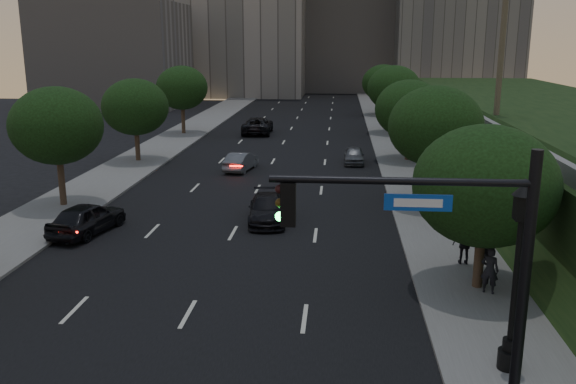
# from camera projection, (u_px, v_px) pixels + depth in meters

# --- Properties ---
(road_surface) EXTENTS (16.00, 140.00, 0.02)m
(road_surface) POSITION_uv_depth(u_px,v_px,m) (270.00, 167.00, 44.96)
(road_surface) COLOR black
(road_surface) RESTS_ON ground
(sidewalk_right) EXTENTS (4.50, 140.00, 0.15)m
(sidewalk_right) POSITION_uv_depth(u_px,v_px,m) (410.00, 168.00, 44.11)
(sidewalk_right) COLOR slate
(sidewalk_right) RESTS_ON ground
(sidewalk_left) EXTENTS (4.50, 140.00, 0.15)m
(sidewalk_left) POSITION_uv_depth(u_px,v_px,m) (135.00, 164.00, 45.78)
(sidewalk_left) COLOR slate
(sidewalk_left) RESTS_ON ground
(parapet_wall) EXTENTS (0.35, 90.00, 0.70)m
(parapet_wall) POSITION_uv_depth(u_px,v_px,m) (466.00, 113.00, 40.87)
(parapet_wall) COLOR slate
(parapet_wall) RESTS_ON embankment
(office_block_mid) EXTENTS (22.00, 18.00, 26.00)m
(office_block_mid) POSITION_uv_depth(u_px,v_px,m) (347.00, 18.00, 110.91)
(office_block_mid) COLOR #9B958E
(office_block_mid) RESTS_ON ground
(office_block_filler) EXTENTS (18.00, 16.00, 14.00)m
(office_block_filler) POSITION_uv_depth(u_px,v_px,m) (115.00, 55.00, 84.05)
(office_block_filler) COLOR #9B958E
(office_block_filler) RESTS_ON ground
(tree_right_a) EXTENTS (5.20, 5.20, 6.24)m
(tree_right_a) POSITION_uv_depth(u_px,v_px,m) (485.00, 186.00, 21.88)
(tree_right_a) COLOR #38281C
(tree_right_a) RESTS_ON ground
(tree_right_b) EXTENTS (5.20, 5.20, 6.74)m
(tree_right_b) POSITION_uv_depth(u_px,v_px,m) (436.00, 126.00, 33.36)
(tree_right_b) COLOR #38281C
(tree_right_b) RESTS_ON ground
(tree_right_c) EXTENTS (5.20, 5.20, 6.24)m
(tree_right_c) POSITION_uv_depth(u_px,v_px,m) (409.00, 109.00, 46.05)
(tree_right_c) COLOR #38281C
(tree_right_c) RESTS_ON ground
(tree_right_d) EXTENTS (5.20, 5.20, 6.74)m
(tree_right_d) POSITION_uv_depth(u_px,v_px,m) (394.00, 88.00, 59.46)
(tree_right_d) COLOR #38281C
(tree_right_d) RESTS_ON ground
(tree_right_e) EXTENTS (5.20, 5.20, 6.24)m
(tree_right_e) POSITION_uv_depth(u_px,v_px,m) (383.00, 83.00, 74.08)
(tree_right_e) COLOR #38281C
(tree_right_e) RESTS_ON ground
(tree_left_b) EXTENTS (5.00, 5.00, 6.71)m
(tree_left_b) POSITION_uv_depth(u_px,v_px,m) (57.00, 126.00, 33.10)
(tree_left_b) COLOR #38281C
(tree_left_b) RESTS_ON ground
(tree_left_c) EXTENTS (5.00, 5.00, 6.34)m
(tree_left_c) POSITION_uv_depth(u_px,v_px,m) (135.00, 107.00, 45.75)
(tree_left_c) COLOR #38281C
(tree_left_c) RESTS_ON ground
(tree_left_d) EXTENTS (5.00, 5.00, 6.71)m
(tree_left_d) POSITION_uv_depth(u_px,v_px,m) (182.00, 88.00, 59.19)
(tree_left_d) COLOR #38281C
(tree_left_d) RESTS_ON ground
(traffic_signal_mast) EXTENTS (5.68, 0.56, 7.00)m
(traffic_signal_mast) POSITION_uv_depth(u_px,v_px,m) (470.00, 302.00, 13.03)
(traffic_signal_mast) COLOR black
(traffic_signal_mast) RESTS_ON ground
(street_lamp) EXTENTS (0.64, 0.64, 5.62)m
(street_lamp) POSITION_uv_depth(u_px,v_px,m) (515.00, 286.00, 16.53)
(street_lamp) COLOR black
(street_lamp) RESTS_ON ground
(sedan_near_left) EXTENTS (2.78, 4.87, 1.56)m
(sedan_near_left) POSITION_uv_depth(u_px,v_px,m) (87.00, 218.00, 29.32)
(sedan_near_left) COLOR black
(sedan_near_left) RESTS_ON ground
(sedan_mid_left) EXTENTS (2.09, 4.22, 1.33)m
(sedan_mid_left) POSITION_uv_depth(u_px,v_px,m) (241.00, 161.00, 43.59)
(sedan_mid_left) COLOR #595C60
(sedan_mid_left) RESTS_ON ground
(sedan_far_left) EXTENTS (2.90, 6.01, 1.65)m
(sedan_far_left) POSITION_uv_depth(u_px,v_px,m) (258.00, 125.00, 60.63)
(sedan_far_left) COLOR black
(sedan_far_left) RESTS_ON ground
(sedan_near_right) EXTENTS (2.32, 4.79, 1.34)m
(sedan_near_right) POSITION_uv_depth(u_px,v_px,m) (267.00, 209.00, 31.32)
(sedan_near_right) COLOR black
(sedan_near_right) RESTS_ON ground
(sedan_far_right) EXTENTS (1.52, 3.74, 1.27)m
(sedan_far_right) POSITION_uv_depth(u_px,v_px,m) (354.00, 155.00, 46.06)
(sedan_far_right) COLOR #575B5F
(sedan_far_right) RESTS_ON ground
(pedestrian_a) EXTENTS (0.75, 0.64, 1.74)m
(pedestrian_a) POSITION_uv_depth(u_px,v_px,m) (490.00, 270.00, 22.04)
(pedestrian_a) COLOR black
(pedestrian_a) RESTS_ON sidewalk_right
(pedestrian_b) EXTENTS (1.06, 0.96, 1.80)m
(pedestrian_b) POSITION_uv_depth(u_px,v_px,m) (485.00, 253.00, 23.77)
(pedestrian_b) COLOR black
(pedestrian_b) RESTS_ON sidewalk_right
(pedestrian_c) EXTENTS (1.00, 0.43, 1.70)m
(pedestrian_c) POSITION_uv_depth(u_px,v_px,m) (465.00, 244.00, 24.92)
(pedestrian_c) COLOR black
(pedestrian_c) RESTS_ON sidewalk_right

